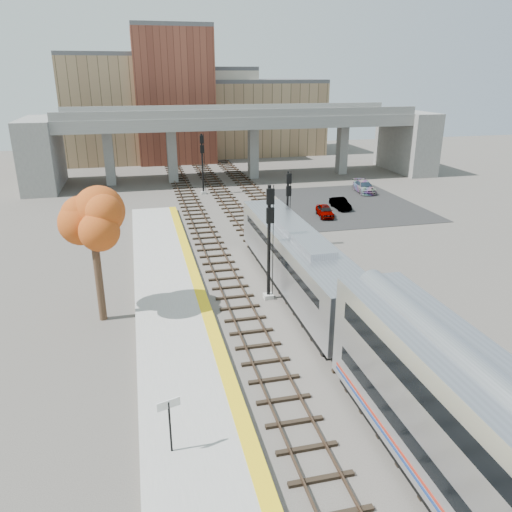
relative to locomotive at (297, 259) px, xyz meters
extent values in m
plane|color=#47423D|center=(-1.00, -7.06, -2.28)|extent=(160.00, 160.00, 0.00)
cube|color=#9E9E99|center=(-8.25, -7.06, -2.10)|extent=(4.50, 60.00, 0.35)
cube|color=yellow|center=(-6.35, -7.06, -1.92)|extent=(0.70, 60.00, 0.01)
cube|color=black|center=(-4.20, 5.44, -2.21)|extent=(2.50, 95.00, 0.14)
cube|color=brown|center=(-4.92, 5.44, -2.10)|extent=(0.07, 95.00, 0.14)
cube|color=brown|center=(-3.48, 5.44, -2.10)|extent=(0.07, 95.00, 0.14)
cube|color=black|center=(0.00, 5.44, -2.21)|extent=(2.50, 95.00, 0.14)
cube|color=brown|center=(-0.72, 5.44, -2.10)|extent=(0.07, 95.00, 0.14)
cube|color=brown|center=(0.72, 5.44, -2.10)|extent=(0.07, 95.00, 0.14)
cube|color=black|center=(4.00, 5.44, -2.21)|extent=(2.50, 95.00, 0.14)
cube|color=brown|center=(3.28, 5.44, -2.10)|extent=(0.07, 95.00, 0.14)
cube|color=brown|center=(4.72, 5.44, -2.10)|extent=(0.07, 95.00, 0.14)
cube|color=slate|center=(4.00, 37.94, 5.47)|extent=(46.00, 10.00, 1.50)
cube|color=slate|center=(4.00, 33.14, 6.72)|extent=(46.00, 0.20, 1.00)
cube|color=slate|center=(4.00, 42.74, 6.72)|extent=(46.00, 0.20, 1.00)
cube|color=slate|center=(-13.00, 37.94, 1.22)|extent=(1.20, 1.60, 7.00)
cube|color=slate|center=(-5.00, 37.94, 1.22)|extent=(1.20, 1.60, 7.00)
cube|color=slate|center=(6.00, 37.94, 1.22)|extent=(1.20, 1.60, 7.00)
cube|color=slate|center=(19.00, 37.94, 1.22)|extent=(1.20, 1.60, 7.00)
cube|color=slate|center=(-21.00, 37.94, 1.97)|extent=(4.00, 12.00, 8.50)
cube|color=slate|center=(29.00, 37.94, 1.97)|extent=(4.00, 12.00, 8.50)
cube|color=#9E815C|center=(-11.00, 57.94, 5.72)|extent=(18.00, 14.00, 16.00)
cube|color=#4C4C4F|center=(-11.00, 57.94, 14.02)|extent=(18.00, 14.00, 0.60)
cube|color=beige|center=(3.00, 62.94, 4.72)|extent=(16.00, 16.00, 14.00)
cube|color=#4C4C4F|center=(3.00, 62.94, 12.02)|extent=(16.00, 16.00, 0.60)
cube|color=brown|center=(-3.00, 54.94, 7.72)|extent=(12.00, 10.00, 20.00)
cube|color=#4C4C4F|center=(-3.00, 54.94, 18.02)|extent=(12.00, 10.00, 0.60)
cube|color=#9E815C|center=(13.00, 60.94, 3.72)|extent=(20.00, 14.00, 12.00)
cube|color=#4C4C4F|center=(13.00, 60.94, 10.02)|extent=(20.00, 14.00, 0.60)
cube|color=black|center=(13.00, 20.94, -2.26)|extent=(14.00, 18.00, 0.04)
cube|color=#A8AAB2|center=(0.00, -0.01, 0.07)|extent=(3.00, 19.00, 3.20)
cube|color=black|center=(0.00, 9.51, 0.67)|extent=(2.20, 0.06, 1.10)
cube|color=black|center=(0.00, -0.01, 0.67)|extent=(3.02, 16.15, 0.50)
cube|color=black|center=(0.00, -0.01, -1.78)|extent=(2.70, 17.10, 0.50)
cube|color=#A8AAB2|center=(0.00, -0.01, 1.87)|extent=(1.60, 9.50, 0.40)
cube|color=#9E9E99|center=(-2.10, -0.66, -2.13)|extent=(0.60, 0.60, 0.30)
cylinder|color=black|center=(-2.10, -0.66, 1.44)|extent=(0.21, 0.21, 7.44)
cube|color=black|center=(-2.10, -0.91, 4.52)|extent=(0.48, 0.18, 0.96)
cube|color=black|center=(-2.10, -0.91, 3.36)|extent=(0.48, 0.18, 0.96)
cube|color=#9E9E99|center=(2.00, 8.82, -2.13)|extent=(0.60, 0.60, 0.30)
cylinder|color=black|center=(2.00, 8.82, 0.90)|extent=(0.18, 0.18, 6.36)
cube|color=black|center=(2.00, 8.57, 3.53)|extent=(0.41, 0.18, 0.82)
cube|color=black|center=(2.00, 8.57, 2.54)|extent=(0.41, 0.18, 0.82)
cube|color=#9E9E99|center=(-2.10, 29.70, -2.13)|extent=(0.60, 0.60, 0.30)
cylinder|color=black|center=(-2.10, 29.70, 1.26)|extent=(0.20, 0.20, 7.08)
cube|color=black|center=(-2.10, 29.45, 4.20)|extent=(0.46, 0.18, 0.91)
cube|color=black|center=(-2.10, 29.45, 3.09)|extent=(0.46, 0.18, 0.91)
cylinder|color=black|center=(-9.31, -13.57, -0.83)|extent=(0.08, 0.08, 2.20)
cube|color=white|center=(-9.31, -13.57, 0.17)|extent=(0.87, 0.32, 0.35)
cylinder|color=#382619|center=(-12.35, -1.14, 0.53)|extent=(0.44, 0.44, 5.62)
ellipsoid|color=#B15F17|center=(-12.35, -1.14, 3.75)|extent=(3.60, 3.60, 4.02)
imported|color=#99999E|center=(8.40, 16.71, -1.65)|extent=(1.85, 3.61, 1.17)
imported|color=#99999E|center=(11.13, 19.23, -1.67)|extent=(1.25, 3.47, 1.14)
imported|color=#99999E|center=(16.97, 25.85, -1.57)|extent=(2.39, 4.79, 1.34)
camera|label=1|loc=(-9.76, -28.98, 11.49)|focal=35.00mm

